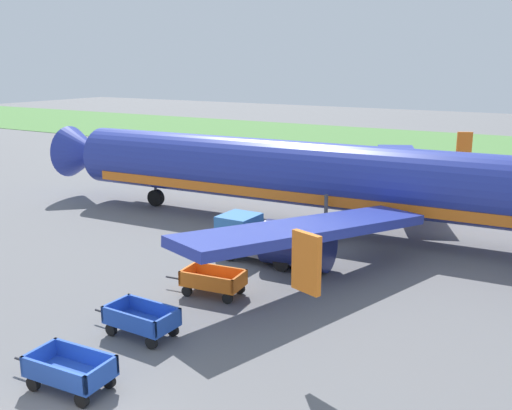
{
  "coord_description": "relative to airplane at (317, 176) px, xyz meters",
  "views": [
    {
      "loc": [
        11.42,
        -8.79,
        9.4
      ],
      "look_at": [
        -2.41,
        14.28,
        2.8
      ],
      "focal_mm": 40.97,
      "sensor_mm": 36.0,
      "label": 1
    }
  ],
  "objects": [
    {
      "name": "baggage_cart_fourth_in_row",
      "position": [
        0.66,
        -15.67,
        -2.45
      ],
      "size": [
        3.56,
        1.44,
        1.07
      ],
      "color": "#234CB2",
      "rests_on": "ground"
    },
    {
      "name": "airplane",
      "position": [
        0.0,
        0.0,
        0.0
      ],
      "size": [
        37.63,
        30.26,
        11.34
      ],
      "color": "#28389E",
      "rests_on": "ground"
    },
    {
      "name": "baggage_cart_third_in_row",
      "position": [
        1.22,
        -19.39,
        -2.45
      ],
      "size": [
        3.59,
        1.56,
        1.07
      ],
      "color": "#234CB2",
      "rests_on": "ground"
    },
    {
      "name": "baggage_cart_far_end",
      "position": [
        0.69,
        -11.33,
        -2.45
      ],
      "size": [
        3.61,
        1.68,
        1.07
      ],
      "color": "orange",
      "rests_on": "ground"
    },
    {
      "name": "grass_strip",
      "position": [
        2.44,
        38.03,
        -3.02
      ],
      "size": [
        220.0,
        28.0,
        0.06
      ],
      "primitive_type": "cube",
      "color": "#518442",
      "rests_on": "ground"
    },
    {
      "name": "service_truck_beside_carts",
      "position": [
        -0.63,
        -6.5,
        -1.95
      ],
      "size": [
        4.38,
        2.01,
        2.1
      ],
      "color": "slate",
      "rests_on": "ground"
    }
  ]
}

